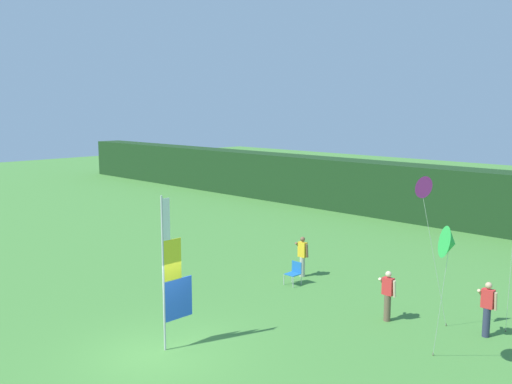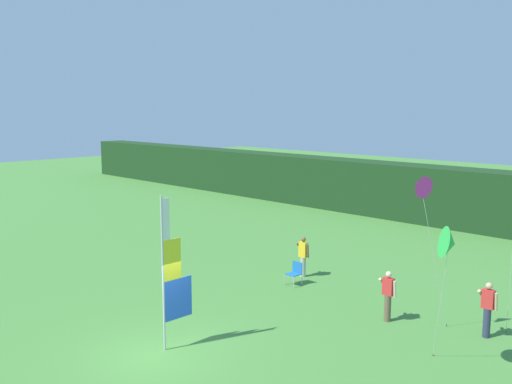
{
  "view_description": "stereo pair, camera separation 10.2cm",
  "coord_description": "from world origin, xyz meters",
  "views": [
    {
      "loc": [
        12.49,
        -8.82,
        6.88
      ],
      "look_at": [
        0.33,
        3.45,
        4.27
      ],
      "focal_mm": 39.54,
      "sensor_mm": 36.0,
      "label": 1
    },
    {
      "loc": [
        12.57,
        -8.75,
        6.88
      ],
      "look_at": [
        0.33,
        3.45,
        4.27
      ],
      "focal_mm": 39.54,
      "sensor_mm": 36.0,
      "label": 2
    }
  ],
  "objects": [
    {
      "name": "person_far_left",
      "position": [
        3.2,
        6.61,
        0.89
      ],
      "size": [
        0.55,
        0.48,
        1.67
      ],
      "color": "brown",
      "rests_on": "ground"
    },
    {
      "name": "ground_plane",
      "position": [
        0.0,
        0.0,
        0.0
      ],
      "size": [
        120.0,
        120.0,
        0.0
      ],
      "primitive_type": "plane",
      "color": "#478438"
    },
    {
      "name": "folding_chair",
      "position": [
        -1.44,
        7.37,
        0.51
      ],
      "size": [
        0.51,
        0.51,
        0.89
      ],
      "color": "#BCBCC1",
      "rests_on": "ground"
    },
    {
      "name": "distant_treeline",
      "position": [
        0.0,
        22.18,
        1.7
      ],
      "size": [
        80.0,
        2.4,
        3.39
      ],
      "primitive_type": "cube",
      "color": "#193819",
      "rests_on": "ground"
    },
    {
      "name": "person_near_banner",
      "position": [
        -1.9,
        8.39,
        0.89
      ],
      "size": [
        0.55,
        0.48,
        1.66
      ],
      "color": "#B7B2A3",
      "rests_on": "ground"
    },
    {
      "name": "banner_flag",
      "position": [
        -0.1,
        0.48,
        2.15
      ],
      "size": [
        0.06,
        1.03,
        4.48
      ],
      "color": "#B7B7BC",
      "rests_on": "ground"
    },
    {
      "name": "kite_magenta_delta_2",
      "position": [
        4.56,
        5.96,
        4.6
      ],
      "size": [
        0.49,
        1.96,
        4.96
      ],
      "color": "brown",
      "rests_on": "ground"
    },
    {
      "name": "kite_green_delta_0",
      "position": [
        6.29,
        4.31,
        3.52
      ],
      "size": [
        1.22,
        1.41,
        3.96
      ],
      "color": "brown",
      "rests_on": "ground"
    },
    {
      "name": "person_mid_field",
      "position": [
        6.02,
        7.6,
        0.91
      ],
      "size": [
        0.55,
        0.48,
        1.71
      ],
      "color": "#2D334C",
      "rests_on": "ground"
    }
  ]
}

